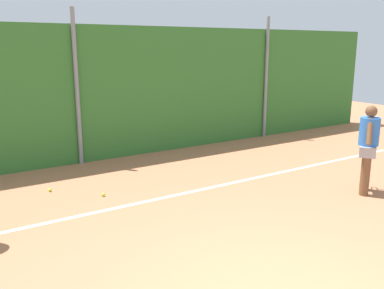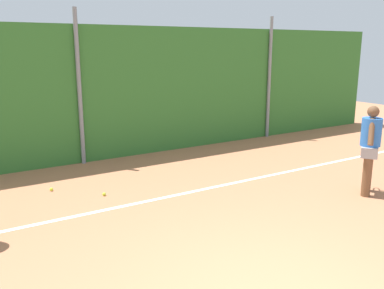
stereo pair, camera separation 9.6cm
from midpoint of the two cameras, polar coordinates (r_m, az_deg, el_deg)
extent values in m
plane|color=#B2704C|center=(6.33, -1.59, -12.59)|extent=(31.18, 31.18, 0.00)
cube|color=#33702D|center=(10.29, -15.95, 6.47)|extent=(20.26, 0.25, 3.26)
cylinder|color=gray|center=(10.11, -15.72, 7.39)|extent=(0.10, 0.10, 3.62)
cylinder|color=gray|center=(13.05, 9.88, 8.91)|extent=(0.10, 0.10, 3.62)
cube|color=white|center=(7.65, -7.89, -7.99)|extent=(14.81, 0.10, 0.01)
cylinder|color=brown|center=(8.51, 22.30, -4.05)|extent=(0.17, 0.17, 0.74)
cylinder|color=brown|center=(8.83, 22.31, -3.45)|extent=(0.17, 0.17, 0.74)
cube|color=#99999E|center=(8.55, 22.58, -0.72)|extent=(0.57, 0.52, 0.20)
cylinder|color=blue|center=(8.48, 22.79, 1.66)|extent=(0.36, 0.36, 0.53)
sphere|color=brown|center=(8.42, 23.03, 4.21)|extent=(0.21, 0.21, 0.21)
cylinder|color=brown|center=(8.27, 22.83, 1.67)|extent=(0.27, 0.22, 0.51)
cylinder|color=brown|center=(8.67, 22.81, 2.17)|extent=(0.27, 0.22, 0.51)
cylinder|color=black|center=(8.83, 22.28, 0.00)|extent=(0.03, 0.03, 0.28)
torus|color=#26262B|center=(8.89, 22.13, -1.70)|extent=(0.25, 0.18, 0.28)
sphere|color=#CCDB33|center=(8.64, -19.17, -5.90)|extent=(0.07, 0.07, 0.07)
sphere|color=#CCDB33|center=(8.11, -12.38, -6.70)|extent=(0.07, 0.07, 0.07)
camera|label=1|loc=(0.05, -90.41, -0.10)|focal=39.00mm
camera|label=2|loc=(0.05, 89.59, 0.10)|focal=39.00mm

